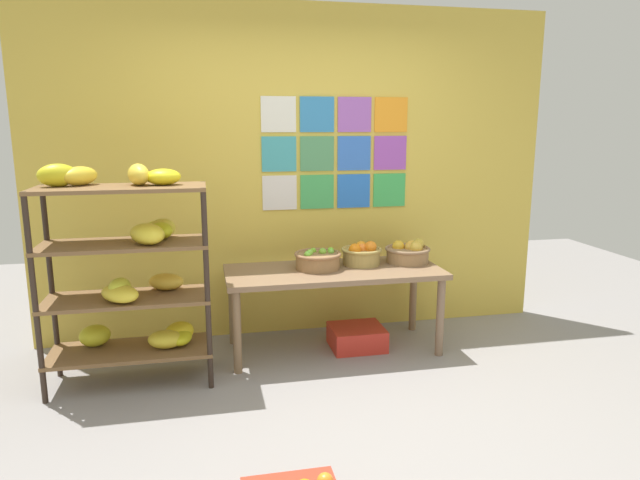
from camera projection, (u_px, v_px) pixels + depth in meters
name	position (u px, v px, depth m)	size (l,w,h in m)	color
ground	(351.00, 433.00, 3.21)	(9.38, 9.38, 0.00)	gray
back_wall_with_art	(299.00, 173.00, 4.59)	(4.22, 0.07, 2.65)	gold
banana_shelf_unit	(133.00, 267.00, 3.71)	(1.06, 0.53, 1.48)	#2F231B
display_table	(334.00, 278.00, 4.29)	(1.63, 0.68, 0.64)	#826348
fruit_basket_centre	(362.00, 254.00, 4.41)	(0.32, 0.32, 0.19)	#A58D4A
fruit_basket_back_right	(318.00, 259.00, 4.28)	(0.36, 0.36, 0.15)	olive
fruit_basket_back_left	(408.00, 252.00, 4.49)	(0.36, 0.36, 0.18)	#97734B
produce_crate_under_table	(357.00, 337.00, 4.42)	(0.41, 0.36, 0.17)	red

